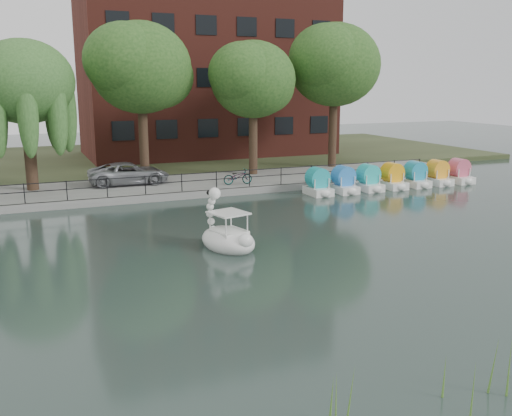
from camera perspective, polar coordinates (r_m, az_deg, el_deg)
ground_plane at (r=19.52m, az=3.24°, el=-6.18°), size 120.00×120.00×0.00m
promenade at (r=34.14m, az=-8.65°, el=2.11°), size 40.00×6.00×0.40m
kerb at (r=31.33m, az=-7.30°, el=1.23°), size 40.00×0.25×0.40m
land_strip at (r=47.69m, az=-12.86°, el=4.81°), size 60.00×22.00×0.36m
railing at (r=31.35m, az=-7.45°, el=2.99°), size 32.00×0.05×1.00m
apartment_building at (r=49.07m, az=-5.00°, el=16.02°), size 20.00×10.07×18.00m
willow_mid at (r=33.60m, az=-22.18°, el=11.56°), size 5.32×5.32×8.15m
broadleaf_center at (r=35.34m, az=-11.46°, el=13.53°), size 6.00×6.00×9.25m
broadleaf_right at (r=36.93m, az=-0.29°, el=12.66°), size 5.40×5.40×8.32m
broadleaf_far at (r=40.75m, az=7.87°, el=13.95°), size 6.30×6.30×9.71m
minivan at (r=34.16m, az=-12.60°, el=3.56°), size 2.55×5.38×1.48m
bicycle at (r=33.40m, az=-1.84°, el=3.23°), size 0.73×1.76×1.00m
swan_boat at (r=21.88m, az=-2.90°, el=-2.77°), size 2.28×2.99×2.25m
pedal_boat_row at (r=35.24m, az=13.49°, el=2.90°), size 11.35×1.70×1.40m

